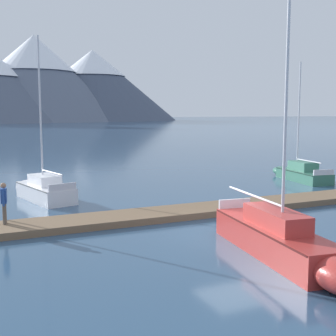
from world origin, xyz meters
name	(u,v)px	position (x,y,z in m)	size (l,w,h in m)	color
ground_plane	(233,236)	(0.00, 0.00, 0.00)	(700.00, 700.00, 0.00)	#2D4C6B
mountain_east_summit	(35,76)	(29.01, 227.33, 22.77)	(93.01, 93.01, 43.60)	slate
mountain_rear_spur	(93,84)	(61.79, 235.57, 20.11)	(93.22, 93.22, 38.95)	#424C60
dock	(186,212)	(0.00, 4.00, 0.15)	(29.81, 2.71, 0.30)	brown
sailboat_second_berth	(42,189)	(-5.45, 10.84, 0.57)	(2.73, 5.80, 8.86)	silver
sailboat_mid_dock_port	(283,241)	(-0.19, -3.16, 0.64)	(2.46, 7.99, 8.23)	#B2332D
sailboat_far_berth	(299,173)	(12.37, 10.29, 0.53)	(2.50, 6.24, 8.29)	#336B56
person_on_dock	(4,201)	(-8.03, 4.56, 1.26)	(0.28, 0.58, 1.69)	brown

